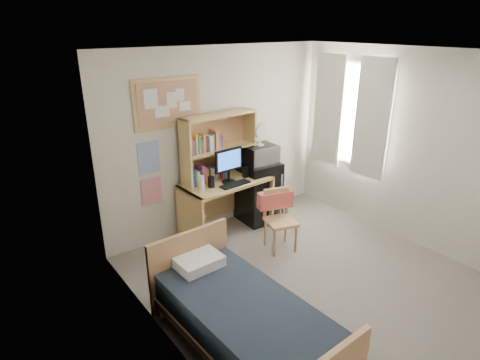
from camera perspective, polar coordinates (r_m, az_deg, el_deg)
floor at (r=4.92m, az=11.57°, el=-14.79°), size 3.60×4.20×0.02m
ceiling at (r=4.00m, az=14.43°, el=17.02°), size 3.60×4.20×0.02m
wall_back at (r=5.79m, az=-3.01°, el=5.73°), size 3.60×0.04×2.60m
wall_left at (r=3.25m, az=-8.72°, el=-7.63°), size 0.04×4.20×2.60m
wall_right at (r=5.72m, az=24.80°, el=3.57°), size 0.04×4.20×2.60m
window_unit at (r=6.24m, az=15.41°, el=8.99°), size 0.10×1.40×1.70m
curtain_left at (r=5.99m, az=18.23°, el=8.18°), size 0.04×0.55×1.70m
curtain_right at (r=6.47m, az=12.46°, el=9.67°), size 0.04×0.55×1.70m
bulletin_board at (r=5.25m, az=-10.24°, el=10.75°), size 0.94×0.03×0.64m
poster_wave at (r=5.29m, az=-12.88°, el=3.12°), size 0.30×0.01×0.42m
poster_japan at (r=5.45m, az=-12.48°, el=-1.58°), size 0.28×0.01×0.36m
desk at (r=5.77m, az=-1.93°, el=-3.83°), size 1.31×0.71×0.80m
desk_chair at (r=5.37m, az=5.85°, el=-5.84°), size 0.52×0.52×0.83m
mini_fridge at (r=6.12m, az=2.60°, el=-1.64°), size 0.57×0.57×0.93m
bed at (r=3.94m, az=0.77°, el=-20.02°), size 0.99×1.89×0.51m
hutch at (r=5.58m, az=-2.99°, el=4.73°), size 1.14×0.35×0.93m
monitor at (r=5.49m, az=-1.63°, el=1.97°), size 0.44×0.06×0.47m
keyboard at (r=5.46m, az=-0.70°, el=-0.61°), size 0.45×0.16×0.02m
speaker_left at (r=5.38m, az=-4.12°, el=-0.28°), size 0.07×0.07×0.16m
speaker_right at (r=5.72m, az=0.75°, el=1.13°), size 0.07×0.07×0.16m
water_bottle at (r=5.24m, az=-5.47°, el=-0.54°), size 0.07×0.07×0.22m
hoodie at (r=5.43m, az=5.03°, el=-2.80°), size 0.50×0.28×0.23m
microwave at (r=5.90m, az=2.81°, el=3.68°), size 0.48×0.38×0.27m
desk_fan at (r=5.82m, az=2.87°, el=6.39°), size 0.26×0.26×0.31m
pillow at (r=4.24m, az=-5.80°, el=-11.52°), size 0.47×0.34×0.11m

